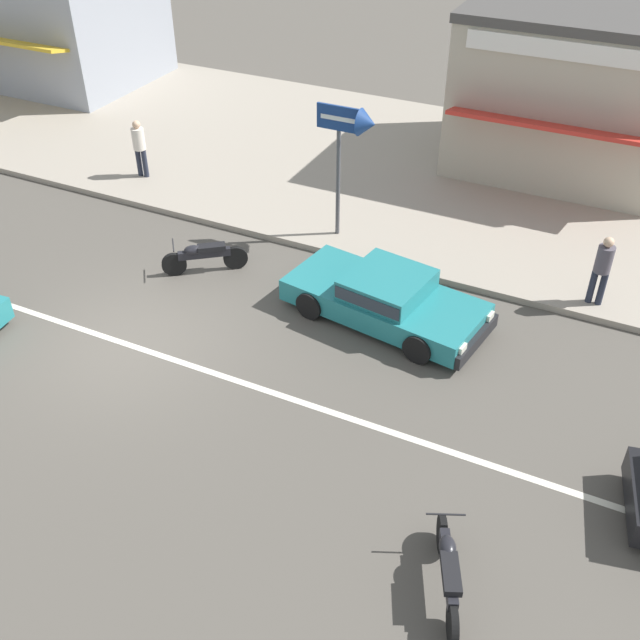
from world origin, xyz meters
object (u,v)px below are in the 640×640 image
Objects in this scene: arrow_signboard at (358,131)px; shopfront_corner_warung at (45,0)px; pedestrian_mid_kerb at (139,144)px; pedestrian_far_end at (603,266)px; sedan_teal_0 at (386,297)px; motorcycle_0 at (448,570)px; shopfront_mid_block at (572,89)px; motorcycle_1 at (204,256)px.

arrow_signboard is 0.46× the size of shopfront_corner_warung.
pedestrian_far_end is at bearing -4.03° from pedestrian_mid_kerb.
sedan_teal_0 is 2.79× the size of pedestrian_mid_kerb.
arrow_signboard is 15.72m from shopfront_corner_warung.
motorcycle_0 is at bearing -60.68° from sedan_teal_0.
shopfront_corner_warung is 18.01m from shopfront_mid_block.
shopfront_mid_block is at bearing 55.91° from motorcycle_1.
motorcycle_0 is at bearing -36.14° from motorcycle_1.
shopfront_mid_block is (18.00, 0.23, -0.44)m from shopfront_corner_warung.
arrow_signboard is at bearing 125.39° from sedan_teal_0.
pedestrian_mid_kerb is at bearing 143.06° from motorcycle_0.
arrow_signboard is 5.92m from pedestrian_far_end.
motorcycle_0 is at bearing -84.43° from shopfront_mid_block.
motorcycle_1 is 11.03m from shopfront_mid_block.
shopfront_corner_warung reaches higher than pedestrian_mid_kerb.
motorcycle_0 is 9.29m from motorcycle_1.
motorcycle_1 is 4.41m from arrow_signboard.
pedestrian_mid_kerb reaches higher than motorcycle_0.
arrow_signboard reaches higher than sedan_teal_0.
motorcycle_1 is at bearing -36.38° from shopfront_corner_warung.
pedestrian_mid_kerb is 0.27× the size of shopfront_mid_block.
arrow_signboard is (2.57, 2.64, 2.43)m from motorcycle_1.
shopfront_mid_block reaches higher than pedestrian_far_end.
shopfront_mid_block reaches higher than motorcycle_0.
motorcycle_1 is 0.23× the size of shopfront_corner_warung.
shopfront_corner_warung is (-19.41, 14.25, 2.33)m from motorcycle_0.
shopfront_corner_warung is (-14.48, 6.14, -0.10)m from arrow_signboard.
pedestrian_far_end is 21.18m from shopfront_corner_warung.
pedestrian_far_end is at bearing 16.03° from motorcycle_1.
pedestrian_mid_kerb is at bearing -150.38° from shopfront_mid_block.
pedestrian_mid_kerb reaches higher than sedan_teal_0.
shopfront_corner_warung is (-16.27, 8.66, 2.23)m from sedan_teal_0.
motorcycle_0 is at bearing -58.71° from arrow_signboard.
pedestrian_far_end is at bearing 30.29° from sedan_teal_0.
arrow_signboard is at bearing 45.73° from motorcycle_1.
pedestrian_far_end is 0.27× the size of shopfront_mid_block.
motorcycle_0 is 14.50m from pedestrian_mid_kerb.
motorcycle_1 is 0.50× the size of arrow_signboard.
motorcycle_1 is at bearing 143.86° from motorcycle_0.
sedan_teal_0 is 9.00m from pedestrian_mid_kerb.
arrow_signboard is (-1.79, 2.52, 2.32)m from sedan_teal_0.
motorcycle_1 is at bearing -178.50° from sedan_teal_0.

